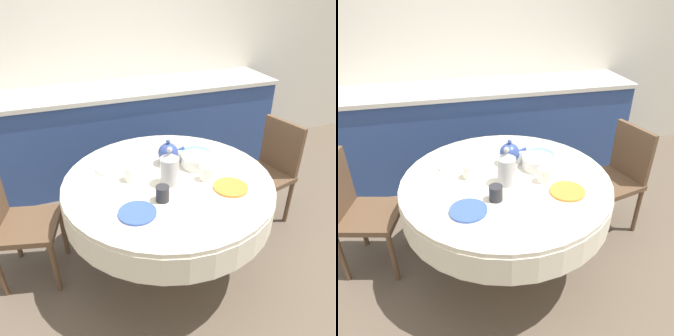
{
  "view_description": "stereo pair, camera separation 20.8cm",
  "coord_description": "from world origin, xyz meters",
  "views": [
    {
      "loc": [
        -0.62,
        -1.69,
        1.87
      ],
      "look_at": [
        0.0,
        0.0,
        0.82
      ],
      "focal_mm": 35.0,
      "sensor_mm": 36.0,
      "label": 1
    },
    {
      "loc": [
        -0.43,
        -1.75,
        1.87
      ],
      "look_at": [
        0.0,
        0.0,
        0.82
      ],
      "focal_mm": 35.0,
      "sensor_mm": 36.0,
      "label": 2
    }
  ],
  "objects": [
    {
      "name": "ground_plane",
      "position": [
        0.0,
        0.0,
        0.0
      ],
      "size": [
        12.0,
        12.0,
        0.0
      ],
      "primitive_type": "plane",
      "color": "brown"
    },
    {
      "name": "wall_back",
      "position": [
        0.0,
        1.73,
        1.3
      ],
      "size": [
        7.0,
        0.05,
        2.6
      ],
      "color": "silver",
      "rests_on": "ground_plane"
    },
    {
      "name": "kitchen_counter",
      "position": [
        0.0,
        1.39,
        0.48
      ],
      "size": [
        3.24,
        0.64,
        0.95
      ],
      "color": "#2D4784",
      "rests_on": "ground_plane"
    },
    {
      "name": "dining_table",
      "position": [
        0.0,
        0.0,
        0.62
      ],
      "size": [
        1.37,
        1.37,
        0.74
      ],
      "color": "brown",
      "rests_on": "ground_plane"
    },
    {
      "name": "chair_left",
      "position": [
        0.99,
        0.24,
        0.49
      ],
      "size": [
        0.48,
        0.48,
        0.88
      ],
      "rotation": [
        0.0,
        0.0,
        -4.48
      ],
      "color": "brown",
      "rests_on": "ground_plane"
    },
    {
      "name": "chair_right",
      "position": [
        -0.99,
        0.25,
        0.49
      ],
      "size": [
        0.48,
        0.48,
        0.88
      ],
      "rotation": [
        0.0,
        0.0,
        -1.81
      ],
      "color": "brown",
      "rests_on": "ground_plane"
    },
    {
      "name": "plate_near_left",
      "position": [
        -0.29,
        -0.29,
        0.75
      ],
      "size": [
        0.22,
        0.22,
        0.01
      ],
      "primitive_type": "cylinder",
      "color": "#3856AD",
      "rests_on": "dining_table"
    },
    {
      "name": "cup_near_left",
      "position": [
        -0.11,
        -0.21,
        0.79
      ],
      "size": [
        0.08,
        0.08,
        0.09
      ],
      "primitive_type": "cylinder",
      "color": "#28282D",
      "rests_on": "dining_table"
    },
    {
      "name": "plate_near_right",
      "position": [
        0.33,
        -0.24,
        0.75
      ],
      "size": [
        0.22,
        0.22,
        0.01
      ],
      "primitive_type": "cylinder",
      "color": "orange",
      "rests_on": "dining_table"
    },
    {
      "name": "cup_near_right",
      "position": [
        0.22,
        -0.09,
        0.79
      ],
      "size": [
        0.08,
        0.08,
        0.09
      ],
      "primitive_type": "cylinder",
      "color": "white",
      "rests_on": "dining_table"
    },
    {
      "name": "plate_far_left",
      "position": [
        -0.32,
        0.25,
        0.75
      ],
      "size": [
        0.22,
        0.22,
        0.01
      ],
      "primitive_type": "cylinder",
      "color": "white",
      "rests_on": "dining_table"
    },
    {
      "name": "cup_far_left",
      "position": [
        -0.23,
        0.07,
        0.79
      ],
      "size": [
        0.08,
        0.08,
        0.09
      ],
      "primitive_type": "cylinder",
      "color": "white",
      "rests_on": "dining_table"
    },
    {
      "name": "plate_far_right",
      "position": [
        0.32,
        0.25,
        0.75
      ],
      "size": [
        0.22,
        0.22,
        0.01
      ],
      "primitive_type": "cylinder",
      "color": "#60BCB7",
      "rests_on": "dining_table"
    },
    {
      "name": "cup_far_right",
      "position": [
        0.13,
        0.2,
        0.79
      ],
      "size": [
        0.08,
        0.08,
        0.09
      ],
      "primitive_type": "cylinder",
      "color": "white",
      "rests_on": "dining_table"
    },
    {
      "name": "coffee_carafe",
      "position": [
        -0.01,
        -0.05,
        0.85
      ],
      "size": [
        0.12,
        0.12,
        0.26
      ],
      "color": "#B2B2B7",
      "rests_on": "dining_table"
    },
    {
      "name": "teapot",
      "position": [
        0.07,
        0.19,
        0.82
      ],
      "size": [
        0.19,
        0.14,
        0.18
      ],
      "color": "#33478E",
      "rests_on": "dining_table"
    },
    {
      "name": "fruit_bowl",
      "position": [
        0.24,
        0.09,
        0.78
      ],
      "size": [
        0.21,
        0.21,
        0.08
      ],
      "primitive_type": "cylinder",
      "color": "silver",
      "rests_on": "dining_table"
    }
  ]
}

